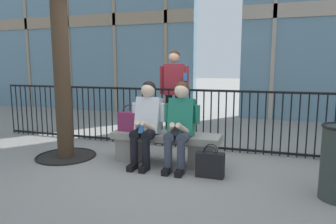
% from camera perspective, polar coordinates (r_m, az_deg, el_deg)
% --- Properties ---
extents(ground_plane, '(60.00, 60.00, 0.00)m').
position_cam_1_polar(ground_plane, '(4.61, -0.40, -9.44)').
color(ground_plane, gray).
extents(stone_bench, '(1.60, 0.44, 0.45)m').
position_cam_1_polar(stone_bench, '(4.53, -0.40, -6.18)').
color(stone_bench, gray).
rests_on(stone_bench, ground).
extents(seated_person_with_phone, '(0.52, 0.66, 1.21)m').
position_cam_1_polar(seated_person_with_phone, '(4.42, -4.03, -1.55)').
color(seated_person_with_phone, black).
rests_on(seated_person_with_phone, ground).
extents(seated_person_companion, '(0.52, 0.66, 1.21)m').
position_cam_1_polar(seated_person_companion, '(4.26, 2.25, -1.93)').
color(seated_person_companion, '#383D4C').
rests_on(seated_person_companion, ground).
extents(handbag_on_bench, '(0.32, 0.17, 0.40)m').
position_cam_1_polar(handbag_on_bench, '(4.67, -7.21, -1.68)').
color(handbag_on_bench, '#7A234C').
rests_on(handbag_on_bench, stone_bench).
extents(shopping_bag, '(0.36, 0.15, 0.43)m').
position_cam_1_polar(shopping_bag, '(4.04, 7.86, -9.67)').
color(shopping_bag, black).
rests_on(shopping_bag, ground).
extents(bystander_at_railing, '(0.55, 0.32, 1.71)m').
position_cam_1_polar(bystander_at_railing, '(5.67, 1.14, 4.31)').
color(bystander_at_railing, black).
rests_on(bystander_at_railing, ground).
extents(plaza_railing, '(7.51, 0.04, 1.04)m').
position_cam_1_polar(plaza_railing, '(5.32, 2.70, -1.16)').
color(plaza_railing, black).
rests_on(plaza_railing, ground).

